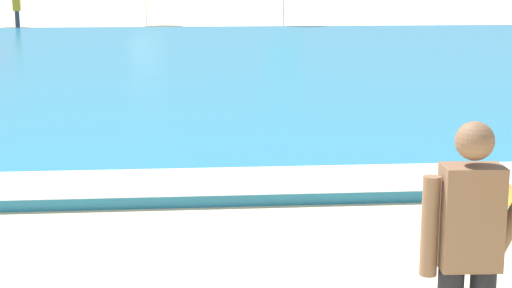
{
  "coord_description": "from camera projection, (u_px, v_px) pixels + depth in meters",
  "views": [
    {
      "loc": [
        1.23,
        -3.69,
        2.54
      ],
      "look_at": [
        1.82,
        3.19,
        1.1
      ],
      "focal_mm": 58.33,
      "sensor_mm": 36.0,
      "label": 1
    }
  ],
  "objects": [
    {
      "name": "beachgoer_near_row_left",
      "position": [
        17.0,
        11.0,
        35.7
      ],
      "size": [
        0.32,
        0.2,
        1.58
      ],
      "color": "#383842",
      "rests_on": "ground"
    },
    {
      "name": "surf_foam",
      "position": [
        79.0,
        184.0,
        9.53
      ],
      "size": [
        120.0,
        1.28,
        0.01
      ],
      "primitive_type": "cube",
      "color": "white",
      "rests_on": "sea"
    },
    {
      "name": "sea",
      "position": [
        139.0,
        63.0,
        22.62
      ],
      "size": [
        120.0,
        28.0,
        0.14
      ],
      "primitive_type": "cube",
      "color": "teal",
      "rests_on": "ground"
    }
  ]
}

